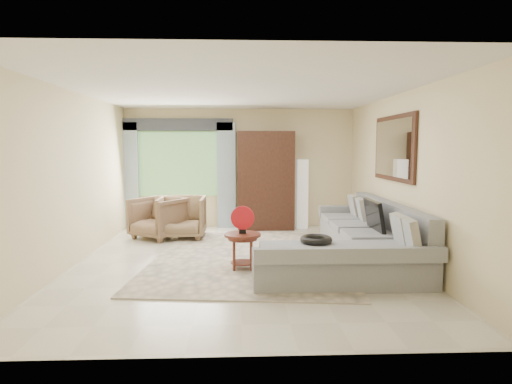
{
  "coord_description": "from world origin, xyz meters",
  "views": [
    {
      "loc": [
        -0.02,
        -6.45,
        1.77
      ],
      "look_at": [
        0.25,
        0.35,
        1.05
      ],
      "focal_mm": 30.0,
      "sensor_mm": 36.0,
      "label": 1
    }
  ],
  "objects_px": {
    "coffee_table": "(243,251)",
    "armchair_left": "(158,218)",
    "potted_plant": "(148,220)",
    "tv_screen": "(374,216)",
    "armchair_right": "(182,217)",
    "armoire": "(266,180)",
    "sectional_sofa": "(359,246)",
    "floor_lamp": "(302,194)"
  },
  "relations": [
    {
      "from": "coffee_table",
      "to": "armchair_right",
      "type": "height_order",
      "value": "armchair_right"
    },
    {
      "from": "sectional_sofa",
      "to": "armchair_right",
      "type": "height_order",
      "value": "sectional_sofa"
    },
    {
      "from": "sectional_sofa",
      "to": "armchair_left",
      "type": "distance_m",
      "value": 3.93
    },
    {
      "from": "tv_screen",
      "to": "armchair_right",
      "type": "relative_size",
      "value": 0.82
    },
    {
      "from": "tv_screen",
      "to": "potted_plant",
      "type": "bearing_deg",
      "value": 148.61
    },
    {
      "from": "armchair_right",
      "to": "armoire",
      "type": "height_order",
      "value": "armoire"
    },
    {
      "from": "sectional_sofa",
      "to": "armoire",
      "type": "bearing_deg",
      "value": 113.06
    },
    {
      "from": "tv_screen",
      "to": "floor_lamp",
      "type": "xyz_separation_m",
      "value": [
        -0.7,
        2.83,
        0.03
      ]
    },
    {
      "from": "armchair_left",
      "to": "armoire",
      "type": "height_order",
      "value": "armoire"
    },
    {
      "from": "coffee_table",
      "to": "potted_plant",
      "type": "height_order",
      "value": "same"
    },
    {
      "from": "armchair_right",
      "to": "potted_plant",
      "type": "height_order",
      "value": "armchair_right"
    },
    {
      "from": "sectional_sofa",
      "to": "armchair_left",
      "type": "height_order",
      "value": "sectional_sofa"
    },
    {
      "from": "armchair_right",
      "to": "floor_lamp",
      "type": "relative_size",
      "value": 0.6
    },
    {
      "from": "tv_screen",
      "to": "potted_plant",
      "type": "xyz_separation_m",
      "value": [
        -3.95,
        2.41,
        -0.46
      ]
    },
    {
      "from": "tv_screen",
      "to": "armoire",
      "type": "relative_size",
      "value": 0.35
    },
    {
      "from": "potted_plant",
      "to": "armoire",
      "type": "relative_size",
      "value": 0.25
    },
    {
      "from": "coffee_table",
      "to": "armoire",
      "type": "xyz_separation_m",
      "value": [
        0.52,
        3.13,
        0.77
      ]
    },
    {
      "from": "coffee_table",
      "to": "floor_lamp",
      "type": "bearing_deg",
      "value": 67.46
    },
    {
      "from": "coffee_table",
      "to": "armchair_right",
      "type": "xyz_separation_m",
      "value": [
        -1.16,
        2.22,
        0.13
      ]
    },
    {
      "from": "coffee_table",
      "to": "tv_screen",
      "type": "bearing_deg",
      "value": 9.97
    },
    {
      "from": "armoire",
      "to": "potted_plant",
      "type": "bearing_deg",
      "value": -171.67
    },
    {
      "from": "armchair_right",
      "to": "potted_plant",
      "type": "relative_size",
      "value": 1.7
    },
    {
      "from": "tv_screen",
      "to": "armchair_right",
      "type": "distance_m",
      "value": 3.7
    },
    {
      "from": "floor_lamp",
      "to": "armchair_left",
      "type": "bearing_deg",
      "value": -162.02
    },
    {
      "from": "coffee_table",
      "to": "armoire",
      "type": "relative_size",
      "value": 0.25
    },
    {
      "from": "armchair_right",
      "to": "floor_lamp",
      "type": "height_order",
      "value": "floor_lamp"
    },
    {
      "from": "armchair_right",
      "to": "floor_lamp",
      "type": "xyz_separation_m",
      "value": [
        2.48,
        0.97,
        0.34
      ]
    },
    {
      "from": "tv_screen",
      "to": "armchair_left",
      "type": "xyz_separation_m",
      "value": [
        -3.65,
        1.88,
        -0.32
      ]
    },
    {
      "from": "armchair_left",
      "to": "armoire",
      "type": "xyz_separation_m",
      "value": [
        2.15,
        0.9,
        0.65
      ]
    },
    {
      "from": "floor_lamp",
      "to": "armchair_right",
      "type": "bearing_deg",
      "value": -158.62
    },
    {
      "from": "tv_screen",
      "to": "coffee_table",
      "type": "distance_m",
      "value": 2.1
    },
    {
      "from": "floor_lamp",
      "to": "coffee_table",
      "type": "bearing_deg",
      "value": -112.54
    },
    {
      "from": "armchair_left",
      "to": "potted_plant",
      "type": "distance_m",
      "value": 0.63
    },
    {
      "from": "armchair_left",
      "to": "armchair_right",
      "type": "distance_m",
      "value": 0.46
    },
    {
      "from": "sectional_sofa",
      "to": "armoire",
      "type": "distance_m",
      "value": 3.24
    },
    {
      "from": "sectional_sofa",
      "to": "coffee_table",
      "type": "distance_m",
      "value": 1.77
    },
    {
      "from": "sectional_sofa",
      "to": "armoire",
      "type": "xyz_separation_m",
      "value": [
        -1.23,
        2.9,
        0.77
      ]
    },
    {
      "from": "tv_screen",
      "to": "armchair_left",
      "type": "distance_m",
      "value": 4.11
    },
    {
      "from": "coffee_table",
      "to": "armchair_left",
      "type": "xyz_separation_m",
      "value": [
        -1.62,
        2.23,
        0.12
      ]
    },
    {
      "from": "tv_screen",
      "to": "armchair_right",
      "type": "xyz_separation_m",
      "value": [
        -3.18,
        1.86,
        -0.31
      ]
    },
    {
      "from": "tv_screen",
      "to": "coffee_table",
      "type": "relative_size",
      "value": 1.4
    },
    {
      "from": "tv_screen",
      "to": "armchair_left",
      "type": "bearing_deg",
      "value": 152.78
    }
  ]
}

